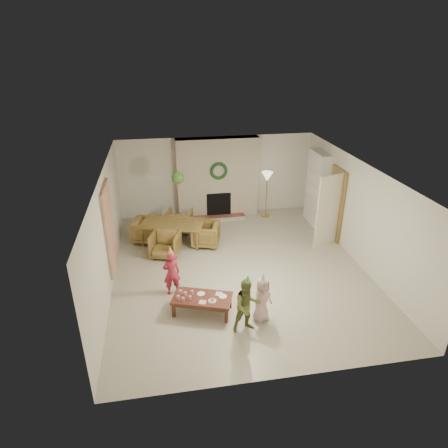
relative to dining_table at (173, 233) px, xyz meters
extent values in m
plane|color=#B7B29E|center=(1.52, -1.65, -0.30)|extent=(7.00, 7.00, 0.00)
plane|color=white|center=(1.52, -1.65, 2.20)|extent=(7.00, 7.00, 0.00)
plane|color=silver|center=(1.52, 1.85, 0.95)|extent=(7.00, 0.00, 7.00)
plane|color=silver|center=(1.52, -5.15, 0.95)|extent=(7.00, 0.00, 7.00)
plane|color=silver|center=(-1.48, -1.65, 0.95)|extent=(0.00, 7.00, 7.00)
plane|color=silver|center=(4.52, -1.65, 0.95)|extent=(0.00, 7.00, 7.00)
cube|color=#592D17|center=(1.52, 1.65, 0.95)|extent=(2.50, 0.40, 2.50)
cube|color=maroon|center=(1.52, 1.30, -0.24)|extent=(1.60, 0.30, 0.12)
cube|color=black|center=(1.52, 1.47, 0.15)|extent=(0.75, 0.12, 0.75)
torus|color=#173E1E|center=(1.52, 1.42, 1.25)|extent=(0.54, 0.10, 0.54)
cylinder|color=gold|center=(3.01, 1.35, -0.28)|extent=(0.27, 0.27, 0.03)
cylinder|color=gold|center=(3.01, 1.35, 0.39)|extent=(0.03, 0.03, 1.31)
cone|color=beige|center=(3.01, 1.35, 1.02)|extent=(0.35, 0.35, 0.29)
cube|color=white|center=(4.36, 0.65, 0.80)|extent=(0.30, 1.00, 2.20)
cube|color=white|center=(4.34, 0.65, 0.15)|extent=(0.30, 0.92, 0.03)
cube|color=white|center=(4.34, 0.65, 0.55)|extent=(0.30, 0.92, 0.03)
cube|color=white|center=(4.34, 0.65, 0.95)|extent=(0.30, 0.92, 0.03)
cube|color=white|center=(4.34, 0.65, 1.35)|extent=(0.30, 0.92, 0.03)
cube|color=#A93F1F|center=(4.32, 0.50, 0.29)|extent=(0.20, 0.40, 0.24)
cube|color=#255C88|center=(4.32, 0.70, 0.69)|extent=(0.20, 0.44, 0.24)
cube|color=#AB9424|center=(4.32, 0.55, 1.08)|extent=(0.20, 0.36, 0.22)
cube|color=olive|center=(4.48, -0.45, 0.72)|extent=(0.05, 0.86, 2.04)
cube|color=beige|center=(4.10, -0.83, 0.70)|extent=(0.77, 0.32, 2.00)
cube|color=#CBAE8F|center=(-1.44, -1.45, 0.95)|extent=(0.06, 1.20, 2.00)
imported|color=olive|center=(0.00, 0.00, 0.00)|extent=(1.89, 1.41, 0.59)
imported|color=olive|center=(-0.23, -0.70, 0.03)|extent=(0.88, 0.90, 0.65)
imported|color=olive|center=(0.23, 0.70, 0.03)|extent=(0.88, 0.90, 0.65)
imported|color=olive|center=(-0.70, 0.23, 0.03)|extent=(0.90, 0.88, 0.65)
imported|color=olive|center=(0.88, -0.28, 0.03)|extent=(0.90, 0.88, 0.65)
cylinder|color=tan|center=(0.22, -0.15, 1.85)|extent=(0.01, 0.01, 0.70)
cylinder|color=#9F5733|center=(0.22, -0.15, 1.50)|extent=(0.16, 0.16, 0.12)
sphere|color=#27511B|center=(0.22, -0.15, 1.62)|extent=(0.32, 0.32, 0.32)
cube|color=#572A1D|center=(0.43, -3.18, 0.04)|extent=(1.32, 0.95, 0.05)
cube|color=#572A1D|center=(0.43, -3.18, -0.02)|extent=(1.20, 0.83, 0.07)
cube|color=#572A1D|center=(-0.16, -3.24, -0.14)|extent=(0.08, 0.08, 0.31)
cube|color=#572A1D|center=(0.86, -3.59, -0.14)|extent=(0.08, 0.08, 0.31)
cube|color=#572A1D|center=(0.00, -2.78, -0.14)|extent=(0.08, 0.08, 0.31)
cube|color=#572A1D|center=(1.02, -3.13, -0.14)|extent=(0.08, 0.08, 0.31)
cylinder|color=silver|center=(-0.04, -3.16, 0.11)|extent=(0.08, 0.08, 0.08)
cylinder|color=silver|center=(0.02, -2.99, 0.11)|extent=(0.08, 0.08, 0.08)
cylinder|color=silver|center=(0.04, -3.24, 0.11)|extent=(0.08, 0.08, 0.08)
cylinder|color=silver|center=(0.10, -3.07, 0.11)|extent=(0.08, 0.08, 0.08)
cylinder|color=silver|center=(0.19, -3.22, 0.11)|extent=(0.08, 0.08, 0.08)
cylinder|color=silver|center=(0.25, -3.04, 0.11)|extent=(0.08, 0.08, 0.08)
cylinder|color=white|center=(0.43, -3.07, 0.07)|extent=(0.21, 0.21, 0.01)
cylinder|color=white|center=(0.62, -3.35, 0.07)|extent=(0.21, 0.21, 0.01)
cylinder|color=white|center=(0.85, -3.23, 0.07)|extent=(0.21, 0.21, 0.01)
sphere|color=tan|center=(0.62, -3.35, 0.11)|extent=(0.08, 0.08, 0.06)
cube|color=#DEA3B1|center=(0.42, -3.35, 0.07)|extent=(0.17, 0.17, 0.01)
cube|color=#DEA3B1|center=(0.79, -3.13, 0.07)|extent=(0.17, 0.17, 0.01)
imported|color=#AB2439|center=(-0.14, -2.41, 0.22)|extent=(0.42, 0.31, 1.04)
cone|color=#CDD346|center=(-0.14, -2.41, 0.78)|extent=(0.16, 0.16, 0.20)
imported|color=olive|center=(1.21, -3.87, 0.26)|extent=(0.60, 0.50, 1.11)
cone|color=#4EB851|center=(1.21, -3.87, 0.86)|extent=(0.15, 0.15, 0.18)
imported|color=beige|center=(1.57, -3.61, 0.18)|extent=(0.55, 0.51, 0.95)
cone|color=silver|center=(1.57, -3.61, 0.69)|extent=(0.16, 0.16, 0.17)
camera|label=1|loc=(-0.23, -9.66, 4.76)|focal=31.12mm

